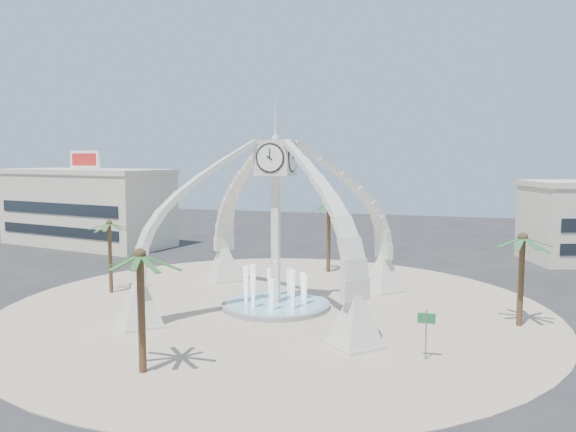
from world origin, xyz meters
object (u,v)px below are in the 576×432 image
(palm_north, at_px, (329,204))
(street_sign, at_px, (426,324))
(fountain, at_px, (276,304))
(clock_tower, at_px, (276,221))
(palm_east, at_px, (523,239))
(palm_west, at_px, (109,225))
(palm_south, at_px, (140,257))

(palm_north, bearing_deg, street_sign, -64.89)
(fountain, bearing_deg, clock_tower, -90.00)
(fountain, bearing_deg, palm_north, 85.89)
(palm_east, bearing_deg, palm_west, 179.40)
(clock_tower, xyz_separation_m, palm_south, (-2.82, -13.90, -0.39))
(palm_east, height_order, palm_north, palm_north)
(palm_north, xyz_separation_m, palm_south, (-3.81, -27.64, -0.52))
(fountain, bearing_deg, palm_west, 177.88)
(street_sign, bearing_deg, fountain, 143.00)
(street_sign, bearing_deg, palm_north, 113.48)
(clock_tower, relative_size, palm_north, 2.39)
(fountain, height_order, palm_west, palm_west)
(palm_north, distance_m, street_sign, 24.33)
(clock_tower, bearing_deg, street_sign, -35.37)
(palm_north, bearing_deg, palm_south, -97.84)
(clock_tower, distance_m, palm_west, 14.36)
(fountain, height_order, palm_east, palm_east)
(palm_south, height_order, street_sign, palm_south)
(palm_south, bearing_deg, clock_tower, 78.55)
(fountain, relative_size, palm_west, 1.26)
(palm_north, xyz_separation_m, street_sign, (10.14, -21.64, -4.60))
(fountain, distance_m, palm_west, 15.30)
(clock_tower, height_order, palm_east, clock_tower)
(palm_west, height_order, palm_south, palm_south)
(fountain, xyz_separation_m, street_sign, (11.13, -7.90, 1.73))
(palm_north, distance_m, palm_south, 27.91)
(palm_south, relative_size, street_sign, 2.47)
(palm_north, bearing_deg, clock_tower, -94.11)
(fountain, height_order, street_sign, fountain)
(palm_east, distance_m, palm_north, 20.81)
(palm_east, bearing_deg, street_sign, -124.87)
(palm_east, height_order, palm_west, palm_east)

